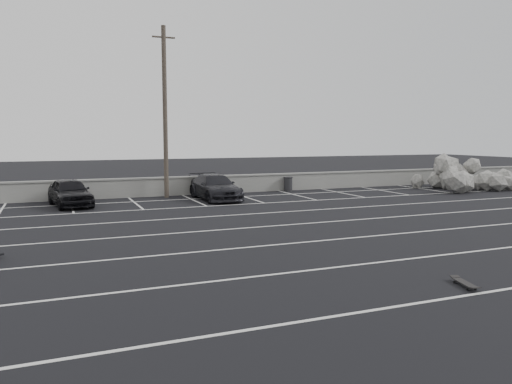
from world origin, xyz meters
name	(u,v)px	position (x,y,z in m)	size (l,w,h in m)	color
ground	(346,239)	(0.00, 0.00, 0.00)	(120.00, 120.00, 0.00)	black
seawall	(215,184)	(0.00, 14.00, 0.55)	(50.00, 0.45, 1.06)	gray
stall_lines	(285,218)	(-0.08, 4.41, 0.00)	(36.00, 20.05, 0.01)	silver
car_left	(70,192)	(-8.04, 11.55, 0.67)	(1.59, 3.96, 1.35)	black
car_right	(215,187)	(-0.84, 11.36, 0.66)	(1.85, 4.55, 1.32)	black
utility_pole	(165,112)	(-3.04, 13.20, 4.63)	(1.22, 0.24, 9.15)	#4C4238
trash_bin	(288,184)	(4.48, 13.48, 0.44)	(0.72, 0.72, 0.87)	#232325
riprap_pile	(468,181)	(15.18, 9.92, 0.58)	(6.62, 4.69, 1.38)	#A3A098
skateboard	(465,283)	(-0.41, -5.50, 0.07)	(0.41, 0.82, 0.10)	black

